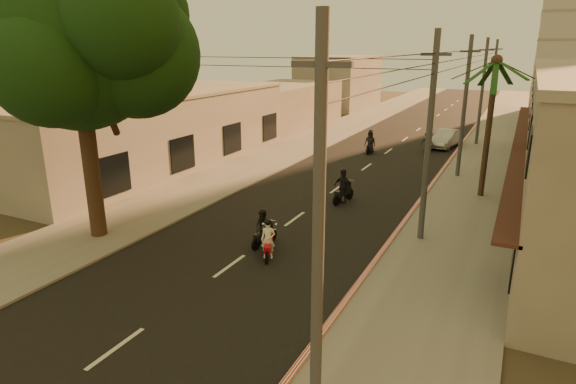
% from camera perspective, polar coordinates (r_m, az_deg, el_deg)
% --- Properties ---
extents(ground, '(160.00, 160.00, 0.00)m').
position_cam_1_polar(ground, '(17.86, -10.46, -11.15)').
color(ground, '#383023').
rests_on(ground, ground).
extents(road, '(10.00, 140.00, 0.02)m').
position_cam_1_polar(road, '(34.91, 9.28, 2.94)').
color(road, black).
rests_on(road, ground).
extents(sidewalk_right, '(5.00, 140.00, 0.12)m').
position_cam_1_polar(sidewalk_right, '(33.60, 21.59, 1.49)').
color(sidewalk_right, slate).
rests_on(sidewalk_right, ground).
extents(sidewalk_left, '(5.00, 140.00, 0.12)m').
position_cam_1_polar(sidewalk_left, '(37.67, -1.69, 4.26)').
color(sidewalk_left, slate).
rests_on(sidewalk_left, ground).
extents(curb_stripe, '(0.20, 60.00, 0.20)m').
position_cam_1_polar(curb_stripe, '(29.06, 15.98, -0.18)').
color(curb_stripe, red).
rests_on(curb_stripe, ground).
extents(left_building, '(8.20, 24.20, 5.20)m').
position_cam_1_polar(left_building, '(35.98, -15.55, 7.17)').
color(left_building, gray).
rests_on(left_building, ground).
extents(broadleaf_tree, '(9.60, 8.70, 12.10)m').
position_cam_1_polar(broadleaf_tree, '(21.90, -22.86, 16.07)').
color(broadleaf_tree, black).
rests_on(broadleaf_tree, ground).
extents(palm_tree, '(5.00, 5.00, 8.20)m').
position_cam_1_polar(palm_tree, '(28.57, 23.40, 13.24)').
color(palm_tree, black).
rests_on(palm_tree, ground).
extents(utility_poles, '(1.20, 48.26, 9.00)m').
position_cam_1_polar(utility_poles, '(32.73, 20.52, 12.77)').
color(utility_poles, '#38383A').
rests_on(utility_poles, ground).
extents(filler_right, '(8.00, 14.00, 6.00)m').
position_cam_1_polar(filler_right, '(57.90, 30.74, 9.34)').
color(filler_right, gray).
rests_on(filler_right, ground).
extents(filler_left_near, '(8.00, 14.00, 4.40)m').
position_cam_1_polar(filler_left_near, '(52.53, -0.86, 10.24)').
color(filler_left_near, gray).
rests_on(filler_left_near, ground).
extents(filler_left_far, '(8.00, 14.00, 7.00)m').
position_cam_1_polar(filler_left_far, '(68.87, 6.11, 12.83)').
color(filler_left_far, gray).
rests_on(filler_left_far, ground).
extents(scooter_red, '(0.95, 1.65, 1.71)m').
position_cam_1_polar(scooter_red, '(19.62, -2.36, -5.75)').
color(scooter_red, black).
rests_on(scooter_red, ground).
extents(scooter_mid_a, '(0.95, 1.75, 1.72)m').
position_cam_1_polar(scooter_mid_a, '(20.74, -2.95, -4.42)').
color(scooter_mid_a, black).
rests_on(scooter_mid_a, ground).
extents(scooter_mid_b, '(1.26, 1.97, 1.96)m').
position_cam_1_polar(scooter_mid_b, '(26.54, 6.53, 0.55)').
color(scooter_mid_b, black).
rests_on(scooter_mid_b, ground).
extents(scooter_far_a, '(0.97, 1.95, 1.92)m').
position_cam_1_polar(scooter_far_a, '(39.39, 9.71, 5.78)').
color(scooter_far_a, black).
rests_on(scooter_far_a, ground).
extents(scooter_far_b, '(1.34, 1.73, 1.73)m').
position_cam_1_polar(scooter_far_b, '(41.09, 16.17, 5.71)').
color(scooter_far_b, black).
rests_on(scooter_far_b, ground).
extents(parked_car, '(2.95, 5.01, 1.49)m').
position_cam_1_polar(parked_car, '(43.38, 18.19, 6.03)').
color(parked_car, '#A7AAAF').
rests_on(parked_car, ground).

